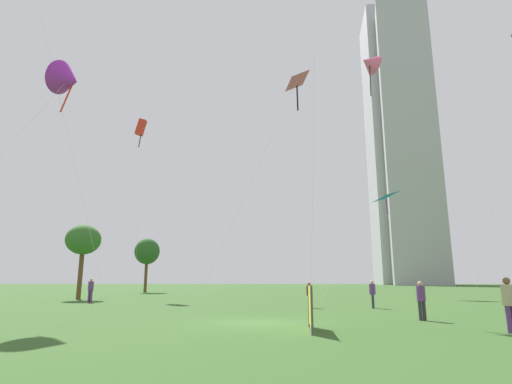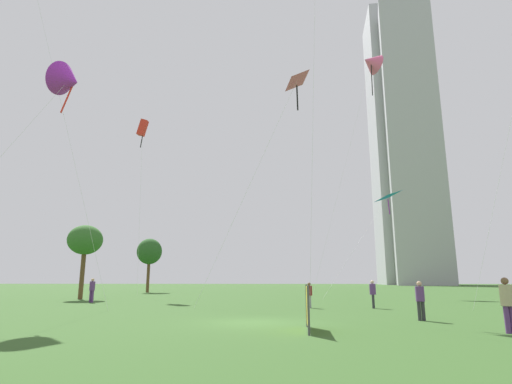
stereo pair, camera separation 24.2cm
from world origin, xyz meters
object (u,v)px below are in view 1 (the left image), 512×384
(distant_highrise_0, at_px, (397,143))
(kite_flying_4, at_px, (68,80))
(person_standing_2, at_px, (509,301))
(park_tree_0, at_px, (147,252))
(person_standing_1, at_px, (91,288))
(person_standing_4, at_px, (421,298))
(person_standing_3, at_px, (309,293))
(distant_highrise_1, at_px, (408,143))
(kite_flying_5, at_px, (141,128))
(kite_flying_6, at_px, (386,197))
(event_banner, at_px, (310,306))
(kite_flying_8, at_px, (369,63))
(kite_flying_3, at_px, (296,84))
(park_tree_1, at_px, (83,241))
(person_standing_0, at_px, (372,292))

(distant_highrise_0, bearing_deg, kite_flying_4, -110.65)
(person_standing_2, bearing_deg, park_tree_0, 106.45)
(person_standing_1, height_order, person_standing_4, person_standing_1)
(person_standing_3, distance_m, park_tree_0, 35.92)
(distant_highrise_1, bearing_deg, kite_flying_5, -112.05)
(person_standing_1, distance_m, kite_flying_5, 21.76)
(distant_highrise_1, bearing_deg, kite_flying_6, -97.49)
(kite_flying_5, relative_size, distant_highrise_1, 0.22)
(event_banner, bearing_deg, kite_flying_8, 70.37)
(person_standing_2, height_order, kite_flying_6, kite_flying_6)
(kite_flying_3, distance_m, park_tree_0, 37.91)
(kite_flying_4, xyz_separation_m, event_banner, (14.10, -7.78, -13.23))
(person_standing_4, bearing_deg, distant_highrise_1, -105.36)
(park_tree_0, bearing_deg, person_standing_1, -82.59)
(kite_flying_8, bearing_deg, event_banner, -109.63)
(person_standing_2, bearing_deg, kite_flying_6, 66.73)
(kite_flying_3, relative_size, park_tree_0, 2.07)
(event_banner, bearing_deg, kite_flying_6, 68.91)
(kite_flying_3, distance_m, distant_highrise_1, 116.66)
(park_tree_0, relative_size, distant_highrise_1, 0.08)
(person_standing_1, distance_m, park_tree_0, 24.94)
(kite_flying_6, bearing_deg, kite_flying_3, -119.98)
(person_standing_2, height_order, event_banner, person_standing_2)
(person_standing_3, xyz_separation_m, park_tree_1, (-20.09, 10.53, 4.42))
(kite_flying_5, relative_size, event_banner, 7.98)
(person_standing_0, bearing_deg, person_standing_3, -79.06)
(person_standing_4, xyz_separation_m, kite_flying_5, (-21.94, 25.37, 18.14))
(person_standing_0, xyz_separation_m, park_tree_0, (-23.82, 29.81, 4.53))
(person_standing_2, xyz_separation_m, park_tree_0, (-25.64, 41.85, 4.45))
(kite_flying_8, bearing_deg, kite_flying_5, 176.84)
(person_standing_3, distance_m, person_standing_4, 9.08)
(person_standing_1, xyz_separation_m, person_standing_4, (20.98, -13.25, -0.09))
(person_standing_0, xyz_separation_m, event_banner, (-4.98, -11.62, -0.16))
(kite_flying_3, distance_m, kite_flying_6, 21.71)
(park_tree_1, bearing_deg, event_banner, -49.54)
(person_standing_2, distance_m, park_tree_1, 34.76)
(kite_flying_3, relative_size, park_tree_1, 2.24)
(kite_flying_5, relative_size, kite_flying_8, 0.74)
(kite_flying_3, bearing_deg, person_standing_3, 70.06)
(person_standing_4, relative_size, park_tree_0, 0.23)
(person_standing_4, height_order, park_tree_1, park_tree_1)
(kite_flying_3, height_order, kite_flying_6, kite_flying_3)
(person_standing_2, distance_m, kite_flying_4, 25.94)
(distant_highrise_0, bearing_deg, kite_flying_3, -105.06)
(person_standing_4, bearing_deg, person_standing_0, -83.90)
(person_standing_1, relative_size, park_tree_0, 0.25)
(person_standing_3, relative_size, kite_flying_3, 0.10)
(person_standing_4, xyz_separation_m, distant_highrise_1, (38.04, 110.07, 44.56))
(person_standing_4, xyz_separation_m, park_tree_1, (-24.39, 18.53, 4.35))
(park_tree_0, bearing_deg, kite_flying_6, -23.50)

